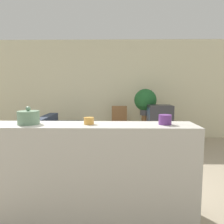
# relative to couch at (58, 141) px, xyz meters

# --- Properties ---
(ground_plane) EXTENTS (14.00, 14.00, 0.00)m
(ground_plane) POSITION_rel_couch_xyz_m (0.86, -1.82, -0.29)
(ground_plane) COLOR tan
(wall_back) EXTENTS (9.00, 0.06, 2.70)m
(wall_back) POSITION_rel_couch_xyz_m (0.86, 1.61, 1.06)
(wall_back) COLOR beige
(wall_back) RESTS_ON ground_plane
(couch) EXTENTS (0.87, 1.61, 0.79)m
(couch) POSITION_rel_couch_xyz_m (0.00, 0.00, 0.00)
(couch) COLOR #384256
(couch) RESTS_ON ground_plane
(tv_stand) EXTENTS (0.94, 0.49, 0.50)m
(tv_stand) POSITION_rel_couch_xyz_m (2.25, 0.51, -0.04)
(tv_stand) COLOR olive
(tv_stand) RESTS_ON ground_plane
(television) EXTENTS (0.55, 0.46, 0.50)m
(television) POSITION_rel_couch_xyz_m (2.24, 0.51, 0.46)
(television) COLOR #333338
(television) RESTS_ON tv_stand
(wooden_chair) EXTENTS (0.44, 0.44, 0.93)m
(wooden_chair) POSITION_rel_couch_xyz_m (1.32, 1.03, 0.23)
(wooden_chair) COLOR olive
(wooden_chair) RESTS_ON ground_plane
(plant_stand) EXTENTS (0.17, 0.17, 0.72)m
(plant_stand) POSITION_rel_couch_xyz_m (1.96, 0.93, 0.07)
(plant_stand) COLOR olive
(plant_stand) RESTS_ON ground_plane
(potted_plant) EXTENTS (0.55, 0.55, 0.65)m
(potted_plant) POSITION_rel_couch_xyz_m (1.96, 0.93, 0.79)
(potted_plant) COLOR #4C4C51
(potted_plant) RESTS_ON plant_stand
(foreground_counter) EXTENTS (2.42, 0.44, 1.03)m
(foreground_counter) POSITION_rel_couch_xyz_m (0.86, -2.27, 0.23)
(foreground_counter) COLOR beige
(foreground_counter) RESTS_ON ground_plane
(decorative_bowl) EXTENTS (0.22, 0.22, 0.19)m
(decorative_bowl) POSITION_rel_couch_xyz_m (0.32, -2.27, 0.81)
(decorative_bowl) COLOR gray
(decorative_bowl) RESTS_ON foreground_counter
(candle_jar) EXTENTS (0.11, 0.11, 0.07)m
(candle_jar) POSITION_rel_couch_xyz_m (0.95, -2.27, 0.78)
(candle_jar) COLOR gold
(candle_jar) RESTS_ON foreground_counter
(coffee_tin) EXTENTS (0.13, 0.13, 0.10)m
(coffee_tin) POSITION_rel_couch_xyz_m (1.74, -2.27, 0.79)
(coffee_tin) COLOR #66337F
(coffee_tin) RESTS_ON foreground_counter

